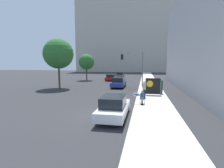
{
  "coord_description": "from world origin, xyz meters",
  "views": [
    {
      "loc": [
        2.72,
        -11.5,
        3.57
      ],
      "look_at": [
        -0.56,
        5.97,
        1.51
      ],
      "focal_mm": 28.0,
      "sensor_mm": 36.0,
      "label": 1
    }
  ],
  "objects_px": {
    "parked_car_curbside": "(114,107)",
    "car_on_road_distant": "(120,75)",
    "car_on_road_midblock": "(111,77)",
    "seated_protester": "(142,97)",
    "traffic_light_pole": "(134,63)",
    "street_tree_midblock": "(86,62)",
    "pedestrian_behind": "(161,86)",
    "car_on_road_nearest": "(119,82)",
    "street_tree_near_curb": "(58,54)",
    "jogger_on_sidewalk": "(144,89)",
    "protest_banner": "(153,86)"
  },
  "relations": [
    {
      "from": "car_on_road_nearest",
      "to": "street_tree_midblock",
      "type": "height_order",
      "value": "street_tree_midblock"
    },
    {
      "from": "car_on_road_nearest",
      "to": "street_tree_near_curb",
      "type": "bearing_deg",
      "value": -164.41
    },
    {
      "from": "traffic_light_pole",
      "to": "street_tree_midblock",
      "type": "relative_size",
      "value": 0.92
    },
    {
      "from": "jogger_on_sidewalk",
      "to": "street_tree_midblock",
      "type": "relative_size",
      "value": 0.3
    },
    {
      "from": "seated_protester",
      "to": "jogger_on_sidewalk",
      "type": "distance_m",
      "value": 2.98
    },
    {
      "from": "car_on_road_midblock",
      "to": "car_on_road_distant",
      "type": "distance_m",
      "value": 8.56
    },
    {
      "from": "traffic_light_pole",
      "to": "car_on_road_distant",
      "type": "bearing_deg",
      "value": 104.46
    },
    {
      "from": "street_tree_midblock",
      "to": "protest_banner",
      "type": "bearing_deg",
      "value": -51.75
    },
    {
      "from": "protest_banner",
      "to": "jogger_on_sidewalk",
      "type": "bearing_deg",
      "value": -120.54
    },
    {
      "from": "seated_protester",
      "to": "traffic_light_pole",
      "type": "distance_m",
      "value": 12.5
    },
    {
      "from": "parked_car_curbside",
      "to": "car_on_road_distant",
      "type": "xyz_separation_m",
      "value": [
        -4.32,
        33.92,
        -0.02
      ]
    },
    {
      "from": "pedestrian_behind",
      "to": "street_tree_midblock",
      "type": "relative_size",
      "value": 0.3
    },
    {
      "from": "seated_protester",
      "to": "protest_banner",
      "type": "xyz_separation_m",
      "value": [
        1.09,
        4.55,
        0.37
      ]
    },
    {
      "from": "protest_banner",
      "to": "parked_car_curbside",
      "type": "relative_size",
      "value": 0.42
    },
    {
      "from": "car_on_road_distant",
      "to": "protest_banner",
      "type": "bearing_deg",
      "value": -74.3
    },
    {
      "from": "protest_banner",
      "to": "pedestrian_behind",
      "type": "bearing_deg",
      "value": 45.64
    },
    {
      "from": "traffic_light_pole",
      "to": "street_tree_near_curb",
      "type": "relative_size",
      "value": 0.72
    },
    {
      "from": "parked_car_curbside",
      "to": "street_tree_midblock",
      "type": "height_order",
      "value": "street_tree_midblock"
    },
    {
      "from": "seated_protester",
      "to": "car_on_road_nearest",
      "type": "height_order",
      "value": "car_on_road_nearest"
    },
    {
      "from": "car_on_road_distant",
      "to": "street_tree_near_curb",
      "type": "height_order",
      "value": "street_tree_near_curb"
    },
    {
      "from": "parked_car_curbside",
      "to": "street_tree_near_curb",
      "type": "xyz_separation_m",
      "value": [
        -10.44,
        12.7,
        4.29
      ]
    },
    {
      "from": "seated_protester",
      "to": "parked_car_curbside",
      "type": "bearing_deg",
      "value": -117.93
    },
    {
      "from": "car_on_road_distant",
      "to": "pedestrian_behind",
      "type": "bearing_deg",
      "value": -71.56
    },
    {
      "from": "seated_protester",
      "to": "parked_car_curbside",
      "type": "height_order",
      "value": "parked_car_curbside"
    },
    {
      "from": "pedestrian_behind",
      "to": "traffic_light_pole",
      "type": "distance_m",
      "value": 7.86
    },
    {
      "from": "protest_banner",
      "to": "car_on_road_midblock",
      "type": "distance_m",
      "value": 18.84
    },
    {
      "from": "car_on_road_midblock",
      "to": "car_on_road_distant",
      "type": "relative_size",
      "value": 1.05
    },
    {
      "from": "jogger_on_sidewalk",
      "to": "seated_protester",
      "type": "bearing_deg",
      "value": 50.47
    },
    {
      "from": "pedestrian_behind",
      "to": "parked_car_curbside",
      "type": "xyz_separation_m",
      "value": [
        -3.87,
        -9.36,
        -0.29
      ]
    },
    {
      "from": "seated_protester",
      "to": "protest_banner",
      "type": "height_order",
      "value": "protest_banner"
    },
    {
      "from": "seated_protester",
      "to": "street_tree_near_curb",
      "type": "height_order",
      "value": "street_tree_near_curb"
    },
    {
      "from": "car_on_road_distant",
      "to": "street_tree_near_curb",
      "type": "distance_m",
      "value": 22.5
    },
    {
      "from": "street_tree_near_curb",
      "to": "seated_protester",
      "type": "bearing_deg",
      "value": -36.09
    },
    {
      "from": "seated_protester",
      "to": "parked_car_curbside",
      "type": "distance_m",
      "value": 4.19
    },
    {
      "from": "car_on_road_nearest",
      "to": "car_on_road_distant",
      "type": "distance_m",
      "value": 18.99
    },
    {
      "from": "jogger_on_sidewalk",
      "to": "car_on_road_distant",
      "type": "distance_m",
      "value": 27.88
    },
    {
      "from": "car_on_road_nearest",
      "to": "car_on_road_midblock",
      "type": "bearing_deg",
      "value": 107.13
    },
    {
      "from": "car_on_road_nearest",
      "to": "street_tree_near_curb",
      "type": "distance_m",
      "value": 9.83
    },
    {
      "from": "street_tree_near_curb",
      "to": "jogger_on_sidewalk",
      "type": "bearing_deg",
      "value": -25.63
    },
    {
      "from": "pedestrian_behind",
      "to": "street_tree_near_curb",
      "type": "bearing_deg",
      "value": 0.27
    },
    {
      "from": "car_on_road_nearest",
      "to": "street_tree_midblock",
      "type": "bearing_deg",
      "value": 130.01
    },
    {
      "from": "parked_car_curbside",
      "to": "car_on_road_distant",
      "type": "relative_size",
      "value": 1.03
    },
    {
      "from": "car_on_road_nearest",
      "to": "jogger_on_sidewalk",
      "type": "bearing_deg",
      "value": -65.13
    },
    {
      "from": "seated_protester",
      "to": "parked_car_curbside",
      "type": "xyz_separation_m",
      "value": [
        -1.78,
        -3.79,
        -0.03
      ]
    },
    {
      "from": "traffic_light_pole",
      "to": "street_tree_midblock",
      "type": "height_order",
      "value": "street_tree_midblock"
    },
    {
      "from": "parked_car_curbside",
      "to": "car_on_road_nearest",
      "type": "xyz_separation_m",
      "value": [
        -1.92,
        15.08,
        0.03
      ]
    },
    {
      "from": "jogger_on_sidewalk",
      "to": "pedestrian_behind",
      "type": "bearing_deg",
      "value": -162.99
    },
    {
      "from": "protest_banner",
      "to": "seated_protester",
      "type": "bearing_deg",
      "value": -103.52
    },
    {
      "from": "car_on_road_midblock",
      "to": "car_on_road_distant",
      "type": "xyz_separation_m",
      "value": [
        0.78,
        8.52,
        0.02
      ]
    },
    {
      "from": "street_tree_midblock",
      "to": "jogger_on_sidewalk",
      "type": "bearing_deg",
      "value": -56.13
    }
  ]
}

